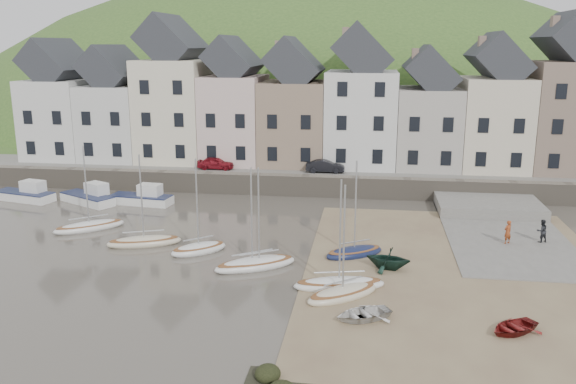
# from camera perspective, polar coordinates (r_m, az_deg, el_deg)

# --- Properties ---
(ground) EXTENTS (160.00, 160.00, 0.00)m
(ground) POSITION_cam_1_polar(r_m,az_deg,el_deg) (36.53, -1.33, -6.82)
(ground) COLOR #49443A
(ground) RESTS_ON ground
(quay_land) EXTENTS (90.00, 30.00, 1.50)m
(quay_land) POSITION_cam_1_polar(r_m,az_deg,el_deg) (67.06, 3.13, 3.41)
(quay_land) COLOR #355923
(quay_land) RESTS_ON ground
(quay_street) EXTENTS (70.00, 7.00, 0.10)m
(quay_street) POSITION_cam_1_polar(r_m,az_deg,el_deg) (55.67, 2.10, 2.10)
(quay_street) COLOR slate
(quay_street) RESTS_ON quay_land
(seawall) EXTENTS (70.00, 1.20, 1.80)m
(seawall) POSITION_cam_1_polar(r_m,az_deg,el_deg) (52.41, 1.69, 0.63)
(seawall) COLOR slate
(seawall) RESTS_ON ground
(beach) EXTENTS (18.00, 26.00, 0.06)m
(beach) POSITION_cam_1_polar(r_m,az_deg,el_deg) (36.48, 16.12, -7.37)
(beach) COLOR brown
(beach) RESTS_ON ground
(slipway) EXTENTS (8.00, 18.00, 0.12)m
(slipway) POSITION_cam_1_polar(r_m,az_deg,el_deg) (44.64, 19.86, -3.70)
(slipway) COLOR slate
(slipway) RESTS_ON ground
(hillside) EXTENTS (134.40, 84.00, 84.00)m
(hillside) POSITION_cam_1_polar(r_m,az_deg,el_deg) (99.24, 1.52, -4.27)
(hillside) COLOR #355923
(hillside) RESTS_ON ground
(townhouse_terrace) EXTENTS (61.05, 8.00, 13.93)m
(townhouse_terrace) POSITION_cam_1_polar(r_m,az_deg,el_deg) (58.11, 4.26, 8.33)
(townhouse_terrace) COLOR silver
(townhouse_terrace) RESTS_ON quay_land
(sailboat_0) EXTENTS (4.85, 4.36, 6.32)m
(sailboat_0) POSITION_cam_1_polar(r_m,az_deg,el_deg) (45.16, -18.46, -3.12)
(sailboat_0) COLOR white
(sailboat_0) RESTS_ON ground
(sailboat_1) EXTENTS (3.83, 3.55, 6.32)m
(sailboat_1) POSITION_cam_1_polar(r_m,az_deg,el_deg) (38.67, -8.53, -5.36)
(sailboat_1) COLOR white
(sailboat_1) RESTS_ON ground
(sailboat_2) EXTENTS (5.09, 3.17, 6.32)m
(sailboat_2) POSITION_cam_1_polar(r_m,az_deg,el_deg) (40.75, -13.59, -4.61)
(sailboat_2) COLOR beige
(sailboat_2) RESTS_ON ground
(sailboat_3) EXTENTS (4.79, 4.00, 6.32)m
(sailboat_3) POSITION_cam_1_polar(r_m,az_deg,el_deg) (35.82, -3.43, -6.82)
(sailboat_3) COLOR white
(sailboat_3) RESTS_ON ground
(sailboat_4) EXTENTS (4.68, 3.68, 6.32)m
(sailboat_4) POSITION_cam_1_polar(r_m,az_deg,el_deg) (35.78, -2.76, -6.84)
(sailboat_4) COLOR white
(sailboat_4) RESTS_ON ground
(sailboat_5) EXTENTS (4.14, 3.43, 6.32)m
(sailboat_5) POSITION_cam_1_polar(r_m,az_deg,el_deg) (37.85, 6.36, -5.73)
(sailboat_5) COLOR #151E43
(sailboat_5) RESTS_ON ground
(sailboat_6) EXTENTS (5.25, 2.61, 6.32)m
(sailboat_6) POSITION_cam_1_polar(r_m,az_deg,el_deg) (32.97, 4.91, -8.74)
(sailboat_6) COLOR white
(sailboat_6) RESTS_ON ground
(sailboat_7) EXTENTS (4.33, 3.96, 6.32)m
(sailboat_7) POSITION_cam_1_polar(r_m,az_deg,el_deg) (31.81, 5.25, -9.61)
(sailboat_7) COLOR beige
(sailboat_7) RESTS_ON ground
(motorboat_0) EXTENTS (5.50, 4.04, 1.70)m
(motorboat_0) POSITION_cam_1_polar(r_m,az_deg,el_deg) (52.62, -18.44, -0.39)
(motorboat_0) COLOR white
(motorboat_0) RESTS_ON ground
(motorboat_1) EXTENTS (5.71, 2.95, 1.70)m
(motorboat_1) POSITION_cam_1_polar(r_m,az_deg,el_deg) (55.54, -23.76, -0.14)
(motorboat_1) COLOR white
(motorboat_1) RESTS_ON ground
(motorboat_2) EXTENTS (5.39, 2.35, 1.70)m
(motorboat_2) POSITION_cam_1_polar(r_m,az_deg,el_deg) (51.08, -13.67, -0.49)
(motorboat_2) COLOR white
(motorboat_2) RESTS_ON ground
(rowboat_white) EXTENTS (3.41, 3.10, 0.58)m
(rowboat_white) POSITION_cam_1_polar(r_m,az_deg,el_deg) (29.48, 7.16, -11.46)
(rowboat_white) COLOR silver
(rowboat_white) RESTS_ON beach
(rowboat_green) EXTENTS (3.00, 2.73, 1.36)m
(rowboat_green) POSITION_cam_1_polar(r_m,az_deg,el_deg) (35.71, 9.56, -6.25)
(rowboat_green) COLOR black
(rowboat_green) RESTS_ON beach
(rowboat_red) EXTENTS (3.15, 3.01, 0.53)m
(rowboat_red) POSITION_cam_1_polar(r_m,az_deg,el_deg) (29.90, 20.75, -11.97)
(rowboat_red) COLOR maroon
(rowboat_red) RESTS_ON beach
(person_red) EXTENTS (0.69, 0.63, 1.58)m
(person_red) POSITION_cam_1_polar(r_m,az_deg,el_deg) (42.01, 20.27, -3.60)
(person_red) COLOR #953E1B
(person_red) RESTS_ON slipway
(person_dark) EXTENTS (0.92, 0.82, 1.56)m
(person_dark) POSITION_cam_1_polar(r_m,az_deg,el_deg) (43.14, 23.10, -3.44)
(person_dark) COLOR black
(person_dark) RESTS_ON slipway
(car_left) EXTENTS (3.40, 1.41, 1.15)m
(car_left) POSITION_cam_1_polar(r_m,az_deg,el_deg) (56.15, -6.94, 2.76)
(car_left) COLOR maroon
(car_left) RESTS_ON quay_street
(car_right) EXTENTS (3.56, 1.33, 1.16)m
(car_right) POSITION_cam_1_polar(r_m,az_deg,el_deg) (54.44, 3.58, 2.49)
(car_right) COLOR black
(car_right) RESTS_ON quay_street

